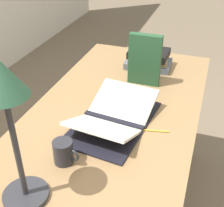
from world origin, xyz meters
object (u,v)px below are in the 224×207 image
object	(u,v)px
open_book	(113,118)
pencil	(151,130)
book_standing_upright	(145,60)
coffee_mug	(64,152)
reading_lamp	(6,103)
book_stack_tall	(149,59)

from	to	relation	value
open_book	pencil	world-z (taller)	open_book
book_standing_upright	coffee_mug	xyz separation A→B (m)	(-0.68, 0.13, -0.09)
reading_lamp	pencil	bearing A→B (deg)	-32.88
book_standing_upright	coffee_mug	size ratio (longest dim) A/B	2.59
reading_lamp	coffee_mug	bearing A→B (deg)	-13.46
open_book	book_stack_tall	distance (m)	0.59
book_standing_upright	reading_lamp	distance (m)	0.91
pencil	open_book	bearing A→B (deg)	87.96
reading_lamp	open_book	bearing A→B (deg)	-16.16
open_book	pencil	size ratio (longest dim) A/B	3.26
book_standing_upright	pencil	bearing A→B (deg)	-161.42
book_standing_upright	open_book	bearing A→B (deg)	175.21
open_book	book_stack_tall	bearing A→B (deg)	5.11
book_stack_tall	coffee_mug	world-z (taller)	book_stack_tall
book_standing_upright	reading_lamp	bearing A→B (deg)	169.12
book_stack_tall	reading_lamp	bearing A→B (deg)	171.95
coffee_mug	pencil	distance (m)	0.38
book_stack_tall	pencil	distance (m)	0.62
open_book	coffee_mug	size ratio (longest dim) A/B	4.75
book_stack_tall	reading_lamp	size ratio (longest dim) A/B	0.54
book_standing_upright	reading_lamp	size ratio (longest dim) A/B	0.55
book_stack_tall	book_standing_upright	bearing A→B (deg)	-173.78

